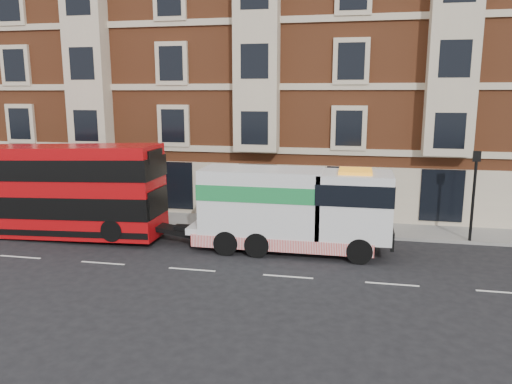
{
  "coord_description": "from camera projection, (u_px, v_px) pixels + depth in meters",
  "views": [
    {
      "loc": [
        6.52,
        -18.62,
        7.15
      ],
      "look_at": [
        1.88,
        4.0,
        2.57
      ],
      "focal_mm": 35.0,
      "sensor_mm": 36.0,
      "label": 1
    }
  ],
  "objects": [
    {
      "name": "double_decker_bus",
      "position": [
        51.0,
        189.0,
        24.94
      ],
      "size": [
        11.37,
        2.61,
        4.6
      ],
      "color": "#B0090D",
      "rests_on": "ground"
    },
    {
      "name": "tow_truck",
      "position": [
        290.0,
        208.0,
        22.64
      ],
      "size": [
        9.1,
        2.69,
        3.79
      ],
      "color": "silver",
      "rests_on": "ground"
    },
    {
      "name": "ground",
      "position": [
        192.0,
        270.0,
        20.57
      ],
      "size": [
        120.0,
        120.0,
        0.0
      ],
      "primitive_type": "plane",
      "color": "black",
      "rests_on": "ground"
    },
    {
      "name": "lamp_post_west",
      "position": [
        123.0,
        177.0,
        27.18
      ],
      "size": [
        0.35,
        0.15,
        4.35
      ],
      "color": "black",
      "rests_on": "sidewalk"
    },
    {
      "name": "victorian_terrace",
      "position": [
        269.0,
        48.0,
        32.92
      ],
      "size": [
        45.0,
        12.0,
        20.4
      ],
      "color": "brown",
      "rests_on": "ground"
    },
    {
      "name": "lamp_post_east",
      "position": [
        474.0,
        189.0,
        23.64
      ],
      "size": [
        0.35,
        0.15,
        4.35
      ],
      "color": "black",
      "rests_on": "sidewalk"
    },
    {
      "name": "pedestrian",
      "position": [
        129.0,
        201.0,
        28.93
      ],
      "size": [
        0.72,
        0.69,
        1.65
      ],
      "primitive_type": "imported",
      "rotation": [
        0.0,
        0.0,
        -0.7
      ],
      "color": "black",
      "rests_on": "sidewalk"
    },
    {
      "name": "sidewalk",
      "position": [
        236.0,
        223.0,
        27.76
      ],
      "size": [
        90.0,
        3.0,
        0.15
      ],
      "primitive_type": "cube",
      "color": "slate",
      "rests_on": "ground"
    }
  ]
}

